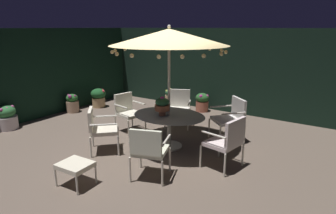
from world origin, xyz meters
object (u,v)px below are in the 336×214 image
Objects in this scene: centerpiece_planter at (162,105)px; patio_chair_southwest at (100,127)px; potted_plant_back_right at (170,97)px; patio_chair_east at (231,116)px; patio_umbrella at (169,37)px; patio_chair_northeast at (227,139)px; patio_chair_southeast at (179,106)px; patio_chair_north at (149,148)px; patio_dining_table at (169,120)px; ottoman_footrest at (75,166)px; potted_plant_left_near at (98,97)px; potted_plant_right_near at (72,103)px; potted_plant_left_far at (202,102)px; potted_plant_back_center at (7,117)px; patio_chair_south at (128,110)px.

patio_chair_southwest is at bearing -137.38° from centerpiece_planter.
patio_chair_southwest reaches higher than potted_plant_back_right.
centerpiece_planter reaches higher than patio_chair_east.
patio_umbrella is 2.28m from patio_chair_east.
patio_chair_northeast reaches higher than patio_chair_southeast.
patio_dining_table is at bearing 109.86° from patio_chair_north.
potted_plant_left_near is at bearing 132.23° from ottoman_footrest.
patio_chair_east is at bearing 5.76° from potted_plant_right_near.
patio_chair_east reaches higher than potted_plant_left_far.
potted_plant_right_near is 1.94m from potted_plant_back_center.
centerpiece_planter reaches higher than patio_chair_north.
patio_umbrella is (-0.00, -0.00, 1.73)m from patio_dining_table.
centerpiece_planter is at bearing -128.94° from patio_umbrella.
ottoman_footrest is (-1.83, -1.92, -0.23)m from patio_chair_northeast.
patio_chair_north is (0.49, -1.37, -1.76)m from patio_umbrella.
patio_dining_table is 1.47m from patio_chair_southeast.
patio_chair_southeast is 1.65× the size of potted_plant_left_far.
patio_chair_northeast is (1.44, -0.26, -0.03)m from patio_dining_table.
patio_umbrella is 2.71× the size of patio_chair_north.
patio_dining_table is 1.68× the size of patio_chair_north.
patio_chair_south is 1.64× the size of potted_plant_left_far.
patio_chair_southwest is 1.37m from ottoman_footrest.
potted_plant_left_far is (-1.64, 1.79, -0.28)m from patio_chair_east.
potted_plant_back_center reaches higher than potted_plant_left_far.
ottoman_footrest is at bearing -100.28° from patio_umbrella.
potted_plant_right_near is (-2.89, 1.61, -0.27)m from patio_chair_southwest.
patio_chair_east is 1.05× the size of patio_chair_south.
centerpiece_planter is at bearing -79.17° from potted_plant_left_far.
patio_dining_table is at bearing 43.47° from patio_chair_southwest.
potted_plant_back_center is at bearing -119.07° from potted_plant_back_right.
patio_umbrella is 4.47m from potted_plant_left_near.
patio_chair_south is (-1.92, 1.66, -0.03)m from patio_chair_north.
potted_plant_back_center is at bearing -154.30° from patio_chair_east.
patio_chair_south reaches higher than potted_plant_back_right.
patio_chair_north is at bearing 42.55° from ottoman_footrest.
potted_plant_back_center is at bearing -148.53° from patio_chair_south.
centerpiece_planter is 1.37m from patio_chair_southwest.
patio_chair_south is at bearing -128.96° from patio_chair_southeast.
patio_chair_east is 1.72× the size of potted_plant_left_far.
patio_chair_southeast is (-1.08, 2.71, -0.03)m from patio_chair_north.
patio_chair_north is at bearing -33.98° from potted_plant_left_near.
potted_plant_left_near is at bearing 177.70° from patio_chair_southeast.
patio_chair_northeast is 2.67m from ottoman_footrest.
patio_dining_table is 4.00m from potted_plant_right_near.
potted_plant_back_right is (-2.75, 1.70, -0.27)m from patio_chair_east.
potted_plant_left_near is at bearing -155.01° from potted_plant_left_far.
patio_umbrella is at bearing -21.57° from potted_plant_left_near.
patio_dining_table is at bearing 79.72° from ottoman_footrest.
centerpiece_planter reaches higher than patio_dining_table.
patio_chair_south reaches higher than potted_plant_right_near.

